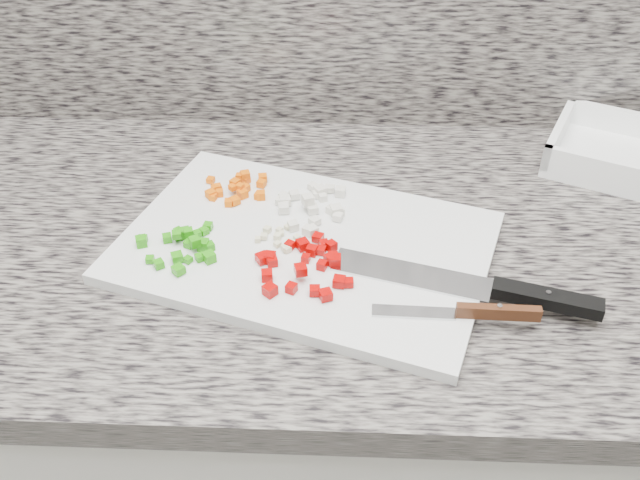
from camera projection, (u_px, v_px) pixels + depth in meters
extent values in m
cube|color=silver|center=(333.00, 446.00, 1.23)|extent=(3.92, 0.62, 0.86)
cube|color=slate|center=(337.00, 243.00, 0.95)|extent=(3.96, 0.64, 0.04)
cube|color=silver|center=(305.00, 247.00, 0.90)|extent=(0.53, 0.43, 0.02)
cube|color=#E25B04|center=(229.00, 203.00, 0.96)|extent=(0.01, 0.01, 0.01)
cube|color=#E25B04|center=(211.00, 194.00, 0.97)|extent=(0.02, 0.02, 0.01)
cube|color=#E25B04|center=(242.00, 176.00, 1.01)|extent=(0.01, 0.01, 0.01)
cube|color=#E25B04|center=(245.00, 188.00, 0.99)|extent=(0.02, 0.02, 0.01)
cube|color=#E25B04|center=(220.00, 193.00, 0.98)|extent=(0.01, 0.01, 0.01)
cube|color=#E25B04|center=(259.00, 196.00, 0.97)|extent=(0.01, 0.01, 0.01)
cube|color=#E25B04|center=(239.00, 176.00, 1.00)|extent=(0.01, 0.01, 0.01)
cube|color=#E25B04|center=(245.00, 175.00, 1.00)|extent=(0.02, 0.02, 0.01)
cube|color=#E25B04|center=(263.00, 178.00, 1.00)|extent=(0.01, 0.01, 0.01)
cube|color=#E25B04|center=(261.00, 195.00, 0.97)|extent=(0.01, 0.01, 0.01)
cube|color=#E25B04|center=(235.00, 201.00, 0.96)|extent=(0.02, 0.02, 0.01)
cube|color=#E25B04|center=(240.00, 187.00, 0.98)|extent=(0.01, 0.01, 0.01)
cube|color=#E25B04|center=(216.00, 188.00, 0.99)|extent=(0.01, 0.01, 0.01)
cube|color=#E25B04|center=(235.00, 183.00, 0.98)|extent=(0.02, 0.02, 0.01)
cube|color=#E25B04|center=(243.00, 194.00, 0.97)|extent=(0.02, 0.02, 0.01)
cube|color=#E25B04|center=(217.00, 187.00, 0.99)|extent=(0.01, 0.01, 0.01)
cube|color=#E25B04|center=(211.00, 180.00, 1.00)|extent=(0.01, 0.01, 0.01)
cube|color=#E25B04|center=(246.00, 180.00, 1.00)|extent=(0.01, 0.01, 0.01)
cube|color=#E25B04|center=(213.00, 197.00, 0.97)|extent=(0.01, 0.01, 0.01)
cube|color=#E25B04|center=(261.00, 183.00, 0.99)|extent=(0.01, 0.01, 0.01)
cube|color=#E25B04|center=(233.00, 187.00, 0.97)|extent=(0.01, 0.01, 0.01)
cube|color=beige|center=(331.00, 210.00, 0.95)|extent=(0.01, 0.01, 0.01)
cube|color=beige|center=(313.00, 209.00, 0.94)|extent=(0.02, 0.02, 0.01)
cube|color=beige|center=(320.00, 191.00, 0.98)|extent=(0.02, 0.02, 0.01)
cube|color=beige|center=(317.00, 189.00, 0.98)|extent=(0.02, 0.02, 0.01)
cube|color=beige|center=(293.00, 226.00, 0.92)|extent=(0.02, 0.02, 0.01)
cube|color=beige|center=(308.00, 200.00, 0.94)|extent=(0.02, 0.02, 0.01)
cube|color=beige|center=(312.00, 230.00, 0.91)|extent=(0.02, 0.02, 0.01)
cube|color=beige|center=(315.00, 221.00, 0.92)|extent=(0.02, 0.02, 0.01)
cube|color=beige|center=(281.00, 201.00, 0.96)|extent=(0.01, 0.01, 0.01)
cube|color=beige|center=(316.00, 195.00, 0.97)|extent=(0.01, 0.01, 0.01)
cube|color=beige|center=(285.00, 200.00, 0.96)|extent=(0.02, 0.02, 0.01)
cube|color=beige|center=(284.00, 208.00, 0.95)|extent=(0.02, 0.02, 0.01)
cube|color=beige|center=(339.00, 212.00, 0.94)|extent=(0.02, 0.02, 0.01)
cube|color=beige|center=(338.00, 217.00, 0.93)|extent=(0.01, 0.01, 0.01)
cube|color=beige|center=(329.00, 189.00, 0.98)|extent=(0.01, 0.01, 0.01)
cube|color=beige|center=(294.00, 195.00, 0.97)|extent=(0.02, 0.02, 0.01)
cube|color=beige|center=(285.00, 202.00, 0.96)|extent=(0.01, 0.01, 0.01)
cube|color=beige|center=(313.00, 186.00, 0.99)|extent=(0.01, 0.01, 0.01)
cube|color=beige|center=(336.00, 211.00, 0.94)|extent=(0.02, 0.02, 0.01)
cube|color=beige|center=(323.00, 198.00, 0.97)|extent=(0.01, 0.01, 0.01)
cube|color=beige|center=(340.00, 192.00, 0.98)|extent=(0.01, 0.01, 0.01)
cube|color=beige|center=(308.00, 230.00, 0.91)|extent=(0.02, 0.02, 0.01)
cube|color=beige|center=(331.00, 188.00, 0.99)|extent=(0.01, 0.01, 0.01)
cube|color=beige|center=(284.00, 196.00, 0.97)|extent=(0.01, 0.01, 0.01)
cube|color=#258F0D|center=(141.00, 241.00, 0.89)|extent=(0.02, 0.02, 0.01)
cube|color=#258F0D|center=(200.00, 257.00, 0.87)|extent=(0.01, 0.01, 0.01)
cube|color=#258F0D|center=(189.00, 244.00, 0.89)|extent=(0.01, 0.01, 0.01)
cube|color=#258F0D|center=(178.00, 231.00, 0.91)|extent=(0.01, 0.01, 0.01)
cube|color=#258F0D|center=(185.00, 233.00, 0.90)|extent=(0.02, 0.02, 0.01)
cube|color=#258F0D|center=(208.00, 226.00, 0.92)|extent=(0.01, 0.01, 0.01)
cube|color=#258F0D|center=(204.00, 231.00, 0.91)|extent=(0.01, 0.01, 0.01)
cube|color=#258F0D|center=(159.00, 264.00, 0.86)|extent=(0.02, 0.02, 0.01)
cube|color=#258F0D|center=(210.00, 246.00, 0.88)|extent=(0.01, 0.01, 0.01)
cube|color=#258F0D|center=(179.00, 270.00, 0.85)|extent=(0.02, 0.02, 0.01)
cube|color=#258F0D|center=(150.00, 259.00, 0.87)|extent=(0.01, 0.01, 0.01)
cube|color=#258F0D|center=(203.00, 245.00, 0.88)|extent=(0.01, 0.01, 0.01)
cube|color=#258F0D|center=(197.00, 233.00, 0.91)|extent=(0.01, 0.01, 0.01)
cube|color=#258F0D|center=(178.00, 236.00, 0.90)|extent=(0.01, 0.01, 0.01)
cube|color=#258F0D|center=(177.00, 235.00, 0.89)|extent=(0.01, 0.01, 0.01)
cube|color=#258F0D|center=(177.00, 257.00, 0.87)|extent=(0.02, 0.02, 0.01)
cube|color=#258F0D|center=(143.00, 239.00, 0.89)|extent=(0.01, 0.01, 0.01)
cube|color=#258F0D|center=(188.00, 260.00, 0.87)|extent=(0.01, 0.01, 0.01)
cube|color=#258F0D|center=(195.00, 242.00, 0.88)|extent=(0.02, 0.02, 0.01)
cube|color=#258F0D|center=(209.00, 257.00, 0.87)|extent=(0.02, 0.02, 0.01)
cube|color=#258F0D|center=(188.00, 232.00, 0.89)|extent=(0.01, 0.01, 0.01)
cube|color=#258F0D|center=(167.00, 238.00, 0.90)|extent=(0.01, 0.01, 0.01)
cube|color=#A30302|center=(322.00, 265.00, 0.86)|extent=(0.01, 0.01, 0.01)
cube|color=#A30302|center=(272.00, 261.00, 0.86)|extent=(0.02, 0.02, 0.01)
cube|color=#A30302|center=(267.00, 275.00, 0.84)|extent=(0.01, 0.01, 0.01)
cube|color=#A30302|center=(339.00, 281.00, 0.83)|extent=(0.02, 0.02, 0.01)
cube|color=#A30302|center=(291.00, 288.00, 0.82)|extent=(0.01, 0.01, 0.01)
cube|color=#A30302|center=(318.00, 237.00, 0.90)|extent=(0.02, 0.02, 0.01)
cube|color=#A30302|center=(330.00, 259.00, 0.86)|extent=(0.02, 0.02, 0.01)
cube|color=#A30302|center=(262.00, 258.00, 0.86)|extent=(0.02, 0.02, 0.01)
cube|color=#A30302|center=(312.00, 251.00, 0.88)|extent=(0.02, 0.02, 0.01)
cube|color=#A30302|center=(270.00, 258.00, 0.86)|extent=(0.02, 0.02, 0.01)
cube|color=#A30302|center=(333.00, 257.00, 0.87)|extent=(0.01, 0.01, 0.01)
cube|color=#A30302|center=(301.00, 270.00, 0.83)|extent=(0.02, 0.02, 0.01)
cube|color=#A30302|center=(326.00, 295.00, 0.81)|extent=(0.02, 0.02, 0.01)
cube|color=#A30302|center=(335.00, 260.00, 0.86)|extent=(0.01, 0.01, 0.01)
cube|color=#A30302|center=(306.00, 258.00, 0.87)|extent=(0.01, 0.01, 0.01)
cube|color=#A30302|center=(324.00, 244.00, 0.89)|extent=(0.01, 0.01, 0.01)
cube|color=#A30302|center=(290.00, 245.00, 0.89)|extent=(0.01, 0.01, 0.01)
cube|color=#A30302|center=(349.00, 282.00, 0.83)|extent=(0.01, 0.01, 0.01)
cube|color=#A30302|center=(270.00, 290.00, 0.82)|extent=(0.02, 0.02, 0.01)
cube|color=#A30302|center=(315.00, 291.00, 0.82)|extent=(0.01, 0.01, 0.01)
cube|color=#A30302|center=(303.00, 245.00, 0.88)|extent=(0.02, 0.02, 0.01)
cube|color=#A30302|center=(321.00, 250.00, 0.88)|extent=(0.01, 0.01, 0.01)
cube|color=#A30302|center=(331.00, 246.00, 0.88)|extent=(0.02, 0.02, 0.01)
cube|color=beige|center=(287.00, 227.00, 0.92)|extent=(0.01, 0.01, 0.01)
cube|color=beige|center=(297.00, 238.00, 0.90)|extent=(0.01, 0.01, 0.01)
cube|color=beige|center=(277.00, 244.00, 0.89)|extent=(0.01, 0.01, 0.01)
cube|color=beige|center=(279.00, 230.00, 0.91)|extent=(0.01, 0.01, 0.01)
cube|color=beige|center=(264.00, 236.00, 0.90)|extent=(0.01, 0.01, 0.01)
cube|color=beige|center=(281.00, 233.00, 0.91)|extent=(0.01, 0.01, 0.01)
cube|color=beige|center=(258.00, 240.00, 0.90)|extent=(0.01, 0.01, 0.01)
cube|color=beige|center=(286.00, 248.00, 0.88)|extent=(0.01, 0.01, 0.01)
cube|color=beige|center=(287.00, 249.00, 0.88)|extent=(0.01, 0.01, 0.01)
cube|color=beige|center=(289.00, 243.00, 0.89)|extent=(0.01, 0.01, 0.01)
cube|color=beige|center=(277.00, 236.00, 0.90)|extent=(0.01, 0.01, 0.01)
cube|color=beige|center=(292.00, 243.00, 0.89)|extent=(0.01, 0.01, 0.01)
cube|color=beige|center=(267.00, 230.00, 0.91)|extent=(0.01, 0.01, 0.01)
cube|color=silver|center=(411.00, 275.00, 0.85)|extent=(0.19, 0.09, 0.00)
cube|color=black|center=(547.00, 299.00, 0.81)|extent=(0.12, 0.06, 0.02)
cylinder|color=silver|center=(548.00, 293.00, 0.80)|extent=(0.01, 0.01, 0.00)
cube|color=silver|center=(413.00, 312.00, 0.80)|extent=(0.09, 0.02, 0.00)
cube|color=#432310|center=(498.00, 312.00, 0.79)|extent=(0.09, 0.01, 0.02)
cylinder|color=silver|center=(500.00, 306.00, 0.78)|extent=(0.01, 0.01, 0.00)
cube|color=white|center=(633.00, 165.00, 1.06)|extent=(0.29, 0.26, 0.01)
cube|color=white|center=(629.00, 177.00, 0.99)|extent=(0.22, 0.11, 0.04)
cube|color=white|center=(559.00, 133.00, 1.09)|extent=(0.08, 0.16, 0.04)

